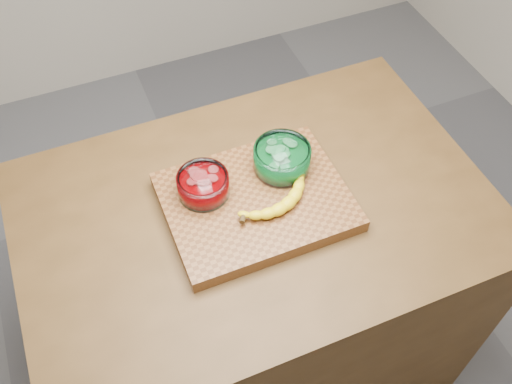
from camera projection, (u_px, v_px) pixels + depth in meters
name	position (u px, v px, depth m)	size (l,w,h in m)	color
ground	(256.00, 349.00, 2.15)	(3.50, 3.50, 0.00)	#5A5A5F
counter	(256.00, 292.00, 1.80)	(1.20, 0.80, 0.90)	#4C3216
cutting_board	(256.00, 202.00, 1.43)	(0.45, 0.35, 0.04)	brown
bowl_red	(203.00, 185.00, 1.40)	(0.13, 0.13, 0.06)	white
bowl_green	(282.00, 159.00, 1.45)	(0.15, 0.15, 0.07)	white
banana	(273.00, 194.00, 1.40)	(0.24, 0.16, 0.04)	yellow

